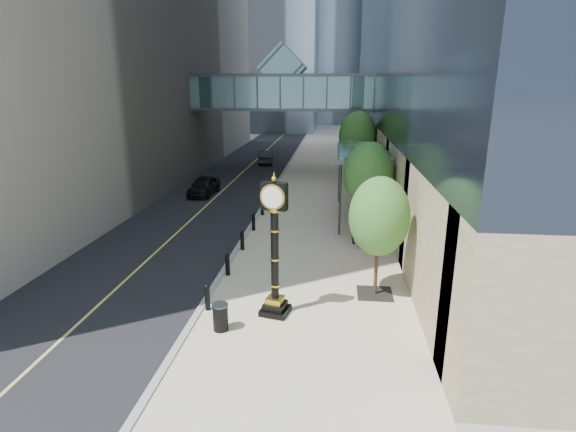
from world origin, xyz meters
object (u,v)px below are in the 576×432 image
object	(u,v)px
street_clock	(275,257)
car_near	(204,186)
trash_bin	(221,318)
pedestrian	(360,231)
car_far	(266,157)

from	to	relation	value
street_clock	car_near	size ratio (longest dim) A/B	1.23
trash_bin	pedestrian	distance (m)	9.95
pedestrian	street_clock	bearing A→B (deg)	64.39
car_near	car_far	distance (m)	15.01
street_clock	car_far	world-z (taller)	street_clock
trash_bin	car_far	world-z (taller)	car_far
street_clock	car_far	bearing A→B (deg)	112.81
car_far	pedestrian	bearing A→B (deg)	102.69
car_near	trash_bin	bearing A→B (deg)	-69.85
pedestrian	car_near	bearing A→B (deg)	-44.50
street_clock	pedestrian	distance (m)	8.05
car_near	car_far	world-z (taller)	car_near
trash_bin	pedestrian	size ratio (longest dim) A/B	0.47
trash_bin	pedestrian	bearing A→B (deg)	59.36
car_far	car_near	bearing A→B (deg)	74.15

